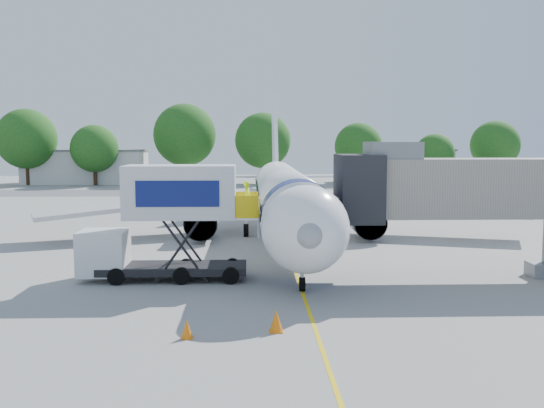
{
  "coord_description": "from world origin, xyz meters",
  "views": [
    {
      "loc": [
        -2.27,
        -35.76,
        6.66
      ],
      "look_at": [
        -1.1,
        -2.81,
        3.2
      ],
      "focal_mm": 40.0,
      "sensor_mm": 36.0,
      "label": 1
    }
  ],
  "objects_px": {
    "aircraft": "(285,197)",
    "ground_tug": "(384,349)",
    "jet_bridge": "(463,189)",
    "catering_hiloader": "(167,223)"
  },
  "relations": [
    {
      "from": "aircraft",
      "to": "ground_tug",
      "type": "xyz_separation_m",
      "value": [
        1.55,
        -23.17,
        -2.25
      ]
    },
    {
      "from": "ground_tug",
      "to": "jet_bridge",
      "type": "bearing_deg",
      "value": 72.21
    },
    {
      "from": "aircraft",
      "to": "catering_hiloader",
      "type": "xyz_separation_m",
      "value": [
        -6.27,
        -11.12,
        -0.19
      ]
    },
    {
      "from": "aircraft",
      "to": "jet_bridge",
      "type": "height_order",
      "value": "aircraft"
    },
    {
      "from": "catering_hiloader",
      "to": "ground_tug",
      "type": "xyz_separation_m",
      "value": [
        7.82,
        -12.04,
        -2.06
      ]
    },
    {
      "from": "jet_bridge",
      "to": "aircraft",
      "type": "bearing_deg",
      "value": 125.7
    },
    {
      "from": "jet_bridge",
      "to": "ground_tug",
      "type": "distance_m",
      "value": 14.14
    },
    {
      "from": "aircraft",
      "to": "ground_tug",
      "type": "height_order",
      "value": "aircraft"
    },
    {
      "from": "aircraft",
      "to": "jet_bridge",
      "type": "relative_size",
      "value": 2.71
    },
    {
      "from": "jet_bridge",
      "to": "catering_hiloader",
      "type": "height_order",
      "value": "jet_bridge"
    }
  ]
}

